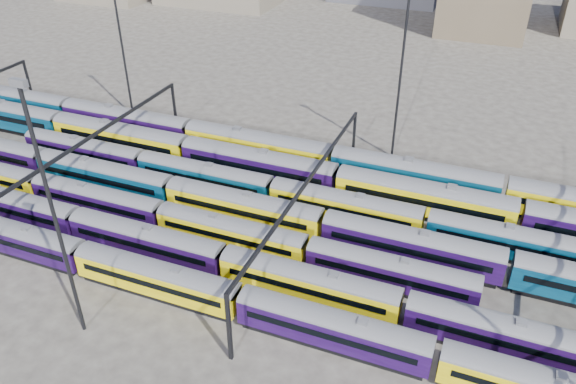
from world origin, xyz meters
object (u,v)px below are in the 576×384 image
at_px(rake_0, 157,276).
at_px(mast_2, 53,210).
at_px(rake_1, 76,220).
at_px(rake_2, 97,198).

distance_m(rake_0, mast_2, 14.08).
bearing_deg(rake_1, rake_0, -19.23).
relative_size(rake_0, rake_2, 1.01).
bearing_deg(rake_0, mast_2, -120.08).
bearing_deg(mast_2, rake_0, 59.92).
bearing_deg(rake_1, mast_2, -49.42).
relative_size(rake_2, mast_2, 3.64).
height_order(rake_1, rake_2, rake_1).
bearing_deg(rake_1, rake_2, 100.09).
bearing_deg(rake_2, rake_0, -33.30).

